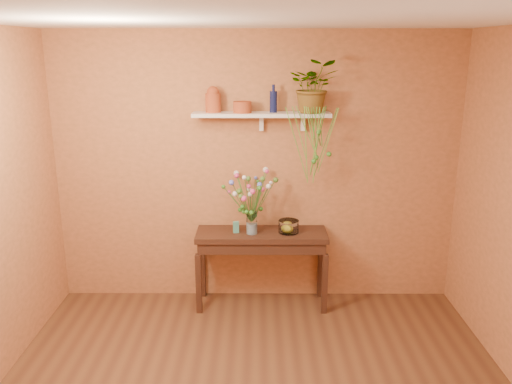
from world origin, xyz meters
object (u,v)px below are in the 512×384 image
glass_bowl (289,227)px  glass_vase (252,224)px  blue_bottle (273,101)px  sideboard (262,243)px  bouquet (250,191)px  spider_plant (314,86)px  terracotta_jug (213,100)px

glass_bowl → glass_vase: bearing=-174.1°
blue_bottle → glass_bowl: blue_bottle is taller
sideboard → glass_bowl: size_ratio=6.41×
sideboard → bouquet: bouquet is taller
sideboard → glass_vase: size_ratio=5.81×
blue_bottle → spider_plant: (0.37, -0.03, 0.14)m
glass_vase → glass_bowl: glass_vase is taller
terracotta_jug → glass_bowl: (0.72, -0.12, -1.22)m
terracotta_jug → spider_plant: spider_plant is taller
spider_plant → glass_vase: bearing=-168.3°
sideboard → glass_bowl: glass_bowl is taller
spider_plant → glass_bowl: 1.37m
sideboard → glass_bowl: (0.26, -0.01, 0.17)m
blue_bottle → glass_bowl: (0.16, -0.12, -1.21)m
bouquet → glass_bowl: size_ratio=2.71×
bouquet → glass_bowl: bouquet is taller
blue_bottle → glass_vase: 1.20m
spider_plant → glass_bowl: bearing=-159.1°
sideboard → glass_vase: 0.23m
sideboard → blue_bottle: size_ratio=4.95×
glass_vase → glass_bowl: (0.36, 0.04, -0.04)m
sideboard → bouquet: 0.56m
sideboard → bouquet: size_ratio=2.37×
spider_plant → bouquet: (-0.59, -0.12, -0.97)m
sideboard → bouquet: (-0.11, -0.04, 0.54)m
glass_vase → bouquet: bouquet is taller
spider_plant → bouquet: bearing=-168.9°
sideboard → blue_bottle: blue_bottle is taller
terracotta_jug → glass_bowl: 1.42m
blue_bottle → bouquet: (-0.22, -0.15, -0.83)m
glass_vase → glass_bowl: size_ratio=1.10×
sideboard → spider_plant: spider_plant is taller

